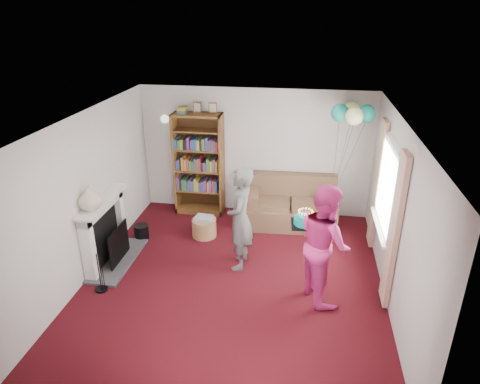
% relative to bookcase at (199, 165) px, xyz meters
% --- Properties ---
extents(ground, '(5.00, 5.00, 0.00)m').
position_rel_bookcase_xyz_m(ground, '(1.09, -2.30, -0.99)').
color(ground, black).
rests_on(ground, ground).
extents(wall_back, '(4.50, 0.02, 2.50)m').
position_rel_bookcase_xyz_m(wall_back, '(1.09, 0.21, 0.26)').
color(wall_back, silver).
rests_on(wall_back, ground).
extents(wall_left, '(0.02, 5.00, 2.50)m').
position_rel_bookcase_xyz_m(wall_left, '(-1.17, -2.30, 0.26)').
color(wall_left, silver).
rests_on(wall_left, ground).
extents(wall_right, '(0.02, 5.00, 2.50)m').
position_rel_bookcase_xyz_m(wall_right, '(3.35, -2.30, 0.26)').
color(wall_right, silver).
rests_on(wall_right, ground).
extents(ceiling, '(4.50, 5.00, 0.01)m').
position_rel_bookcase_xyz_m(ceiling, '(1.09, -2.30, 1.51)').
color(ceiling, white).
rests_on(ceiling, wall_back).
extents(fireplace, '(0.55, 1.80, 1.12)m').
position_rel_bookcase_xyz_m(fireplace, '(-1.00, -2.11, -0.48)').
color(fireplace, '#3F3F42').
rests_on(fireplace, ground).
extents(window_bay, '(0.14, 2.02, 2.20)m').
position_rel_bookcase_xyz_m(window_bay, '(3.29, -1.70, 0.21)').
color(window_bay, white).
rests_on(window_bay, ground).
extents(wall_sconce, '(0.16, 0.23, 0.16)m').
position_rel_bookcase_xyz_m(wall_sconce, '(-0.66, 0.06, 0.89)').
color(wall_sconce, gold).
rests_on(wall_sconce, ground).
extents(bookcase, '(0.96, 0.42, 2.24)m').
position_rel_bookcase_xyz_m(bookcase, '(0.00, 0.00, 0.00)').
color(bookcase, '#472B14').
rests_on(bookcase, ground).
extents(sofa, '(1.71, 0.91, 0.91)m').
position_rel_bookcase_xyz_m(sofa, '(1.85, -0.23, -0.65)').
color(sofa, brown).
rests_on(sofa, ground).
extents(wicker_basket, '(0.45, 0.45, 0.39)m').
position_rel_bookcase_xyz_m(wicker_basket, '(0.32, -1.04, -0.81)').
color(wicker_basket, '#A67A4D').
rests_on(wicker_basket, ground).
extents(person_striped, '(0.41, 0.62, 1.70)m').
position_rel_bookcase_xyz_m(person_striped, '(1.12, -1.89, -0.14)').
color(person_striped, black).
rests_on(person_striped, ground).
extents(person_magenta, '(0.95, 1.04, 1.75)m').
position_rel_bookcase_xyz_m(person_magenta, '(2.40, -2.48, -0.12)').
color(person_magenta, '#D22A78').
rests_on(person_magenta, ground).
extents(birthday_cake, '(0.39, 0.39, 0.22)m').
position_rel_bookcase_xyz_m(birthday_cake, '(2.12, -2.30, 0.12)').
color(birthday_cake, black).
rests_on(birthday_cake, ground).
extents(balloons, '(0.75, 0.75, 1.71)m').
position_rel_bookcase_xyz_m(balloons, '(2.82, -0.37, 1.23)').
color(balloons, '#3F3F3F').
rests_on(balloons, ground).
extents(mantel_vase, '(0.42, 0.42, 0.37)m').
position_rel_bookcase_xyz_m(mantel_vase, '(-1.03, -2.45, 0.32)').
color(mantel_vase, beige).
rests_on(mantel_vase, fireplace).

